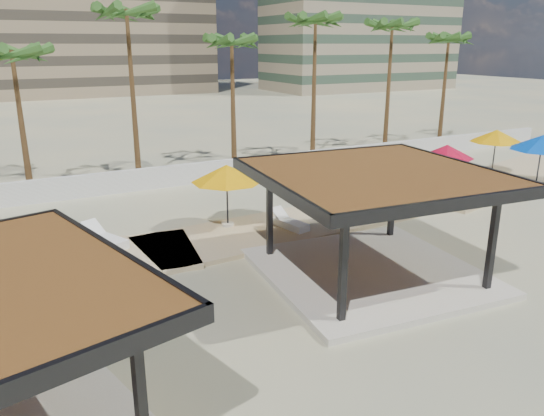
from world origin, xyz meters
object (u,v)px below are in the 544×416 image
at_px(lounger_d, 426,181).
at_px(pavilion_central, 373,214).
at_px(lounger_a, 105,240).
at_px(umbrella_c, 447,151).
at_px(lounger_b, 290,223).
at_px(lounger_c, 378,198).

bearing_deg(lounger_d, pavilion_central, 159.48).
bearing_deg(pavilion_central, lounger_d, 43.30).
bearing_deg(lounger_a, umbrella_c, -115.08).
xyz_separation_m(pavilion_central, lounger_b, (-0.24, 5.18, -1.87)).
bearing_deg(lounger_d, lounger_c, 137.17).
height_order(lounger_a, lounger_c, lounger_a).
distance_m(pavilion_central, lounger_c, 8.79).
bearing_deg(lounger_b, lounger_d, -88.44).
bearing_deg(lounger_d, umbrella_c, -149.01).
distance_m(pavilion_central, lounger_a, 10.33).
height_order(pavilion_central, lounger_c, pavilion_central).
height_order(lounger_b, lounger_c, lounger_c).
distance_m(lounger_a, lounger_b, 7.53).
relative_size(lounger_b, lounger_c, 0.98).
xyz_separation_m(umbrella_c, lounger_d, (0.01, 1.28, -1.91)).
bearing_deg(lounger_b, pavilion_central, 170.01).
bearing_deg(lounger_b, umbrella_c, -95.42).
xyz_separation_m(umbrella_c, lounger_a, (-17.47, 0.27, -1.94)).
relative_size(umbrella_c, lounger_b, 1.42).
height_order(lounger_b, lounger_d, lounger_d).
bearing_deg(umbrella_c, lounger_b, -172.76).
bearing_deg(lounger_c, lounger_a, 102.36).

